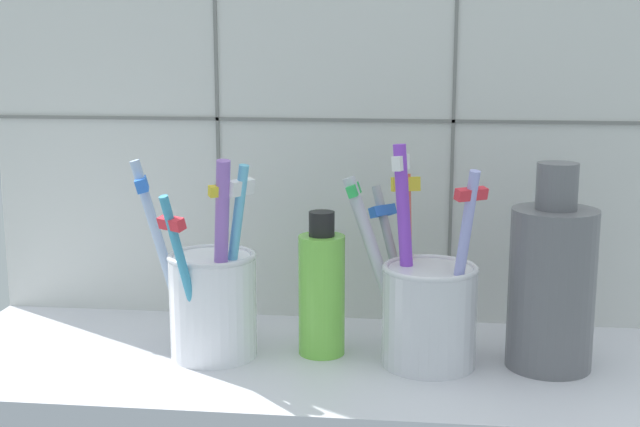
# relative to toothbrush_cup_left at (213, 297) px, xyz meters

# --- Properties ---
(counter_slab) EXTENTS (0.64, 0.22, 0.02)m
(counter_slab) POSITION_rel_toothbrush_cup_left_xyz_m (0.09, -0.00, -0.06)
(counter_slab) COLOR silver
(counter_slab) RESTS_ON ground
(tile_wall_back) EXTENTS (0.64, 0.02, 0.45)m
(tile_wall_back) POSITION_rel_toothbrush_cup_left_xyz_m (0.09, 0.12, 0.16)
(tile_wall_back) COLOR silver
(tile_wall_back) RESTS_ON ground
(toothbrush_cup_left) EXTENTS (0.10, 0.10, 0.17)m
(toothbrush_cup_left) POSITION_rel_toothbrush_cup_left_xyz_m (0.00, 0.00, 0.00)
(toothbrush_cup_left) COLOR white
(toothbrush_cup_left) RESTS_ON counter_slab
(toothbrush_cup_right) EXTENTS (0.11, 0.09, 0.18)m
(toothbrush_cup_right) POSITION_rel_toothbrush_cup_left_xyz_m (0.17, 0.00, -0.00)
(toothbrush_cup_right) COLOR silver
(toothbrush_cup_right) RESTS_ON counter_slab
(ceramic_vase) EXTENTS (0.07, 0.07, 0.16)m
(ceramic_vase) POSITION_rel_toothbrush_cup_left_xyz_m (0.27, 0.01, 0.02)
(ceramic_vase) COLOR slate
(ceramic_vase) RESTS_ON counter_slab
(soap_bottle) EXTENTS (0.04, 0.04, 0.12)m
(soap_bottle) POSITION_rel_toothbrush_cup_left_xyz_m (0.09, 0.01, 0.00)
(soap_bottle) COLOR #7AD349
(soap_bottle) RESTS_ON counter_slab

